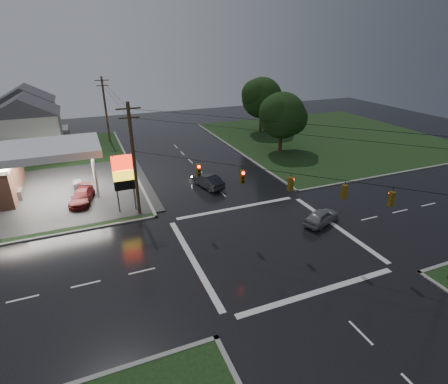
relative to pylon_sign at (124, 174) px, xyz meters
name	(u,v)px	position (x,y,z in m)	size (l,w,h in m)	color
ground	(270,241)	(10.50, -10.50, -4.01)	(120.00, 120.00, 0.00)	black
grass_ne	(327,137)	(36.50, 15.50, -3.97)	(36.00, 36.00, 0.08)	black
pylon_sign	(124,174)	(0.00, 0.00, 0.00)	(2.00, 0.35, 6.00)	#59595E
utility_pole_nw	(134,159)	(1.00, -1.00, 1.71)	(2.20, 0.32, 11.00)	#382619
utility_pole_n	(106,109)	(1.00, 27.50, 1.46)	(2.20, 0.32, 10.50)	#382619
traffic_signals	(275,171)	(10.52, -10.52, 2.47)	(26.87, 26.87, 1.47)	black
house_near	(27,124)	(-10.45, 25.50, 0.39)	(11.05, 8.48, 8.60)	silver
house_far	(27,110)	(-11.45, 37.50, 0.39)	(11.05, 8.48, 8.60)	silver
tree_ne_near	(283,116)	(24.64, 11.49, 1.55)	(7.99, 6.80, 8.98)	black
tree_ne_far	(263,98)	(27.65, 23.49, 2.17)	(8.46, 7.20, 9.80)	black
car_north	(208,181)	(9.66, 2.81, -3.24)	(1.62, 4.65, 1.53)	black
car_crossing	(322,216)	(16.55, -9.48, -3.31)	(1.66, 4.12, 1.40)	gray
car_pump	(82,197)	(-4.15, 3.88, -3.30)	(2.00, 4.91, 1.42)	#5C1515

